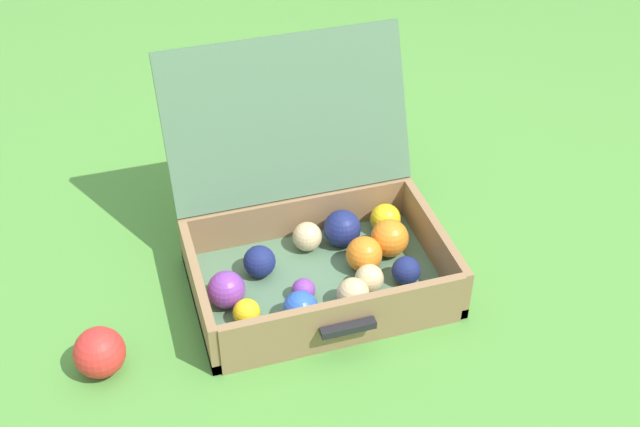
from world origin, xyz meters
The scene contains 3 objects.
ground_plane centered at (0.00, 0.00, 0.00)m, with size 16.00×16.00×0.00m, color #4C8C38.
open_suitcase centered at (-0.06, 0.05, 0.10)m, with size 0.53×0.51×0.45m.
stray_ball_on_grass centered at (-0.53, -0.10, 0.05)m, with size 0.10×0.10×0.10m, color red.
Camera 1 is at (-0.44, -1.24, 1.24)m, focal length 46.96 mm.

